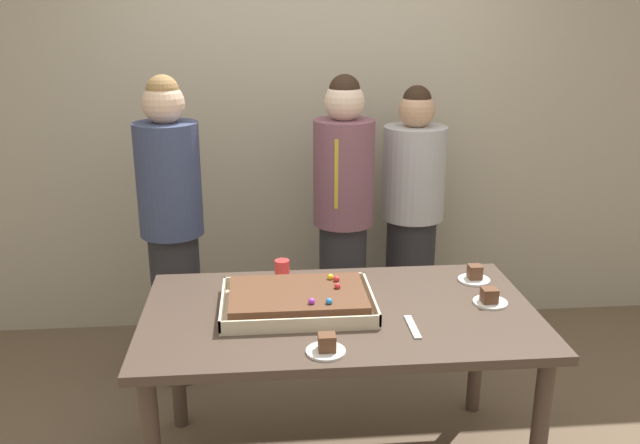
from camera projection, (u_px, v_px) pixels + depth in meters
The scene contains 11 objects.
interior_back_panel at pixel (311, 95), 4.16m from camera, with size 8.00×0.12×3.00m, color #B2A893.
party_table at pixel (340, 330), 2.89m from camera, with size 1.67×0.95×0.79m.
sheet_cake at pixel (298, 300), 2.86m from camera, with size 0.65×0.46×0.10m.
plated_slice_near_left at pixel (326, 347), 2.50m from camera, with size 0.15×0.15×0.07m.
plated_slice_near_right at pixel (490, 299), 2.91m from camera, with size 0.15×0.15×0.07m.
plated_slice_far_left at pixel (474, 276), 3.16m from camera, with size 0.15×0.15×0.08m.
drink_cup_nearest at pixel (282, 270), 3.16m from camera, with size 0.07×0.07×0.10m, color red.
cake_server_utensil at pixel (413, 327), 2.70m from camera, with size 0.03×0.20×0.01m, color silver.
person_serving_front at pixel (172, 228), 3.59m from camera, with size 0.34×0.34×1.70m.
person_green_shirt_behind at pixel (343, 217), 3.81m from camera, with size 0.34×0.34×1.68m.
person_striped_tie_right at pixel (412, 216), 4.03m from camera, with size 0.37×0.37×1.60m.
Camera 1 is at (-0.32, -2.59, 2.02)m, focal length 37.67 mm.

